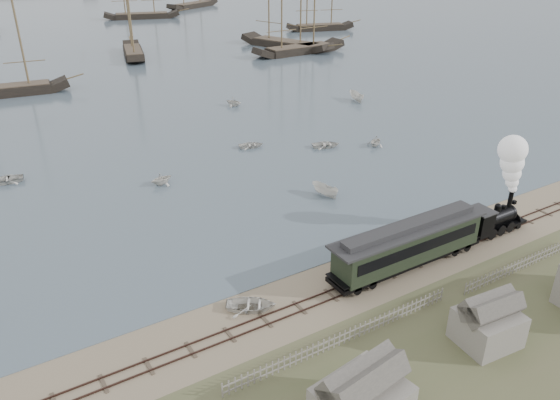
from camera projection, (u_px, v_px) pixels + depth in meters
ground at (355, 269)px, 46.63m from camera, size 600.00×600.00×0.00m
harbor_water at (26, 18)px, 176.44m from camera, size 600.00×336.00×0.06m
rail_track at (370, 280)px, 45.09m from camera, size 120.00×1.80×0.16m
picket_fence_west at (345, 343)px, 38.25m from camera, size 19.00×0.10×1.20m
picket_fence_east at (525, 268)px, 46.74m from camera, size 15.00×0.10×1.20m
shed_mid at (484, 342)px, 38.40m from camera, size 4.00×3.50×3.60m
locomotive at (507, 191)px, 50.72m from camera, size 7.33×2.74×9.14m
passenger_coach at (408, 243)px, 45.90m from camera, size 15.29×2.95×3.71m
beached_dinghy at (251, 305)px, 41.53m from camera, size 4.36×4.70×0.79m
rowboat_1 at (161, 179)px, 61.61m from camera, size 2.81×3.09×1.41m
rowboat_2 at (325, 190)px, 58.93m from camera, size 3.62×2.20×1.31m
rowboat_3 at (326, 144)px, 72.25m from camera, size 3.83×4.41×0.76m
rowboat_4 at (376, 141)px, 72.54m from camera, size 3.14×3.30×1.37m
rowboat_5 at (356, 97)px, 91.53m from camera, size 4.12×2.13×1.51m
rowboat_6 at (4, 179)px, 62.07m from camera, size 3.37×4.38×0.84m
rowboat_7 at (234, 102)px, 88.90m from camera, size 3.69×3.54×1.51m
rowboat_8 at (251, 145)px, 72.21m from camera, size 3.20×3.84×0.68m
schooner_3 at (128, 10)px, 119.20m from camera, size 8.87×19.42×20.00m
schooner_4 at (300, 8)px, 122.54m from camera, size 23.26×5.81×20.00m
schooner_10 at (286, 4)px, 128.58m from camera, size 14.13×25.43×20.00m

